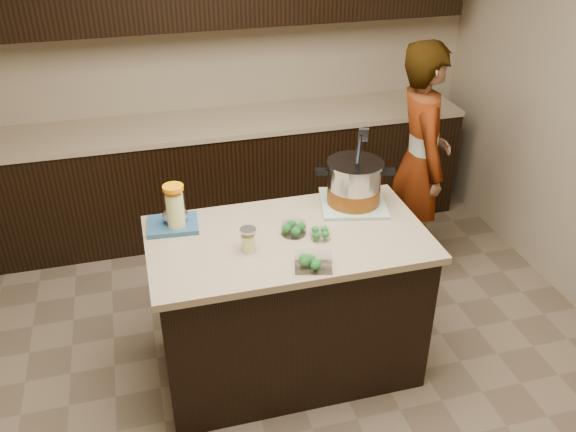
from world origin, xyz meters
name	(u,v)px	position (x,y,z in m)	size (l,w,h in m)	color
ground_plane	(288,363)	(0.00, 0.00, 0.00)	(4.00, 4.00, 0.00)	brown
room_shell	(288,84)	(0.00, 0.00, 1.71)	(4.04, 4.04, 2.72)	tan
back_cabinets	(228,113)	(0.00, 1.74, 0.94)	(3.60, 0.63, 2.33)	black
island	(288,304)	(0.00, 0.00, 0.45)	(1.46, 0.81, 0.90)	black
dish_towel	(353,203)	(0.44, 0.23, 0.91)	(0.36, 0.36, 0.02)	#619063
stock_pot	(354,185)	(0.44, 0.22, 1.02)	(0.44, 0.39, 0.45)	#B7B7BC
lemonade_pitcher	(175,210)	(-0.55, 0.21, 1.02)	(0.12, 0.12, 0.26)	#EDEA91
mason_jar	(248,240)	(-0.23, -0.08, 0.96)	(0.10, 0.10, 0.13)	#EDEA91
broccoli_tub_left	(294,229)	(0.03, 0.01, 0.93)	(0.16, 0.16, 0.06)	silver
broccoli_tub_right	(320,235)	(0.15, -0.07, 0.92)	(0.13, 0.13, 0.05)	silver
broccoli_tub_rect	(313,262)	(0.04, -0.31, 0.93)	(0.21, 0.17, 0.06)	silver
blue_tray	(174,221)	(-0.56, 0.25, 0.94)	(0.28, 0.23, 0.10)	navy
person	(420,162)	(1.13, 0.78, 0.83)	(0.60, 0.40, 1.65)	gray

